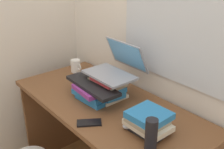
{
  "coord_description": "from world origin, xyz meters",
  "views": [
    {
      "loc": [
        1.2,
        -0.95,
        1.63
      ],
      "look_at": [
        -0.0,
        0.05,
        0.94
      ],
      "focal_mm": 44.59,
      "sensor_mm": 36.0,
      "label": 1
    }
  ],
  "objects": [
    {
      "name": "laptop",
      "position": [
        -0.05,
        0.12,
        0.96
      ],
      "size": [
        0.33,
        0.3,
        0.2
      ],
      "color": "gray",
      "rests_on": "book_stack_tall"
    },
    {
      "name": "water_bottle",
      "position": [
        0.49,
        -0.12,
        0.85
      ],
      "size": [
        0.06,
        0.06,
        0.17
      ],
      "primitive_type": "cylinder",
      "color": "black",
      "rests_on": "desk"
    },
    {
      "name": "mug",
      "position": [
        -0.54,
        0.13,
        0.81
      ],
      "size": [
        0.11,
        0.07,
        0.1
      ],
      "color": "white",
      "rests_on": "desk"
    },
    {
      "name": "cell_phone",
      "position": [
        0.12,
        -0.22,
        0.77
      ],
      "size": [
        0.13,
        0.15,
        0.01
      ],
      "primitive_type": "cube",
      "rotation": [
        0.0,
        0.0,
        -0.59
      ],
      "color": "black",
      "rests_on": "desk"
    },
    {
      "name": "book_stack_tall",
      "position": [
        -0.05,
        0.06,
        0.84
      ],
      "size": [
        0.24,
        0.19,
        0.15
      ],
      "color": "beige",
      "rests_on": "desk"
    },
    {
      "name": "keyboard",
      "position": [
        -0.09,
        -0.04,
        0.86
      ],
      "size": [
        0.43,
        0.16,
        0.02
      ],
      "primitive_type": "cube",
      "rotation": [
        0.0,
        0.0,
        -0.04
      ],
      "color": "black",
      "rests_on": "book_stack_keyboard_riser"
    },
    {
      "name": "book_stack_side",
      "position": [
        0.38,
        -0.03,
        0.82
      ],
      "size": [
        0.23,
        0.2,
        0.12
      ],
      "color": "black",
      "rests_on": "desk"
    },
    {
      "name": "book_stack_keyboard_riser",
      "position": [
        -0.09,
        -0.04,
        0.81
      ],
      "size": [
        0.26,
        0.2,
        0.09
      ],
      "color": "#2672B2",
      "rests_on": "desk"
    },
    {
      "name": "wall_back",
      "position": [
        0.0,
        0.36,
        1.3
      ],
      "size": [
        6.0,
        0.06,
        2.6
      ],
      "color": "silver",
      "rests_on": "ground"
    },
    {
      "name": "computer_mouse",
      "position": [
        0.29,
        -0.06,
        0.78
      ],
      "size": [
        0.06,
        0.1,
        0.04
      ],
      "primitive_type": "ellipsoid",
      "color": "#A5A8AD",
      "rests_on": "desk"
    }
  ]
}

